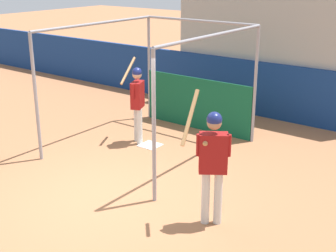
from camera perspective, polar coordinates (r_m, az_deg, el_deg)
ground_plane at (r=8.46m, az=-7.12°, el=-8.39°), size 60.00×60.00×0.00m
outfield_wall at (r=12.77m, az=11.27°, el=4.41°), size 24.00×0.12×1.47m
bleacher_section at (r=14.09m, az=14.52°, el=9.00°), size 5.40×3.20×3.15m
batting_cage at (r=10.85m, az=1.59°, el=4.78°), size 3.13×3.69×2.68m
home_plate at (r=10.62m, az=-2.18°, el=-2.35°), size 0.44×0.44×0.02m
player_batter at (r=10.51m, az=-3.77°, el=3.42°), size 0.66×0.71×1.88m
player_waiting at (r=7.11m, az=5.44°, el=-3.81°), size 0.63×0.69×2.13m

